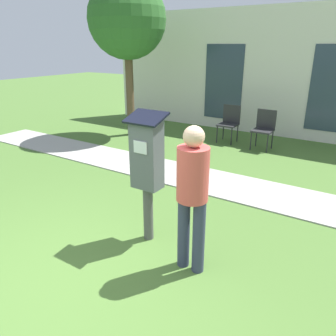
{
  "coord_description": "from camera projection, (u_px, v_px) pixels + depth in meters",
  "views": [
    {
      "loc": [
        2.36,
        -1.59,
        2.28
      ],
      "look_at": [
        0.59,
        1.15,
        1.05
      ],
      "focal_mm": 35.0,
      "sensor_mm": 36.0,
      "label": 1
    }
  ],
  "objects": [
    {
      "name": "tree",
      "position": [
        127.0,
        20.0,
        7.89
      ],
      "size": [
        1.9,
        1.9,
        3.82
      ],
      "color": "brown",
      "rests_on": "ground"
    },
    {
      "name": "building_facade",
      "position": [
        277.0,
        73.0,
        8.35
      ],
      "size": [
        10.0,
        0.26,
        3.2
      ],
      "color": "silver",
      "rests_on": "ground"
    },
    {
      "name": "outdoor_chair_middle",
      "position": [
        264.0,
        126.0,
        7.51
      ],
      "size": [
        0.44,
        0.44,
        0.9
      ],
      "rotation": [
        0.0,
        0.0,
        -0.22
      ],
      "color": "#262628",
      "rests_on": "ground"
    },
    {
      "name": "sidewalk",
      "position": [
        206.0,
        180.0,
        5.86
      ],
      "size": [
        12.0,
        1.1,
        0.02
      ],
      "color": "#A3A099",
      "rests_on": "ground"
    },
    {
      "name": "ground_plane",
      "position": [
        55.0,
        290.0,
        3.25
      ],
      "size": [
        40.0,
        40.0,
        0.0
      ],
      "primitive_type": "plane",
      "color": "#476B2D"
    },
    {
      "name": "outdoor_chair_left",
      "position": [
        230.0,
        121.0,
        8.06
      ],
      "size": [
        0.44,
        0.44,
        0.9
      ],
      "rotation": [
        0.0,
        0.0,
        -0.43
      ],
      "color": "#262628",
      "rests_on": "ground"
    },
    {
      "name": "person_standing",
      "position": [
        192.0,
        190.0,
        3.25
      ],
      "size": [
        0.32,
        0.32,
        1.58
      ],
      "rotation": [
        0.0,
        0.0,
        -0.48
      ],
      "color": "#333851",
      "rests_on": "ground"
    },
    {
      "name": "parking_meter",
      "position": [
        147.0,
        162.0,
        3.77
      ],
      "size": [
        0.44,
        0.31,
        1.59
      ],
      "color": "#4C4C4C",
      "rests_on": "ground"
    }
  ]
}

